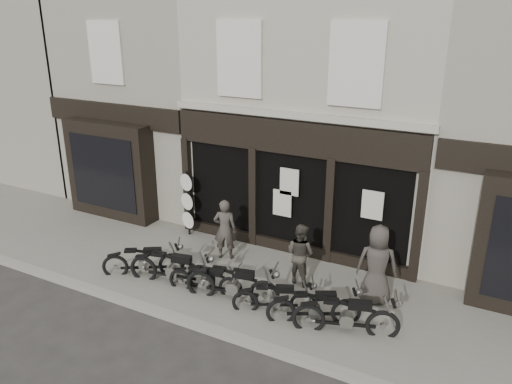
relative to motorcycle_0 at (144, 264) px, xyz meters
The scene contains 17 objects.
ground_plane 2.84m from the motorcycle_0, ahead, with size 90.00×90.00×0.00m, color #2D2B28.
pavement 2.98m from the motorcycle_0, 18.50° to the left, with size 30.00×4.20×0.12m, color slate.
kerb 3.08m from the motorcycle_0, 23.33° to the right, with size 30.00×0.25×0.13m, color gray.
central_building 7.57m from the motorcycle_0, 64.88° to the left, with size 7.30×6.22×8.34m.
neighbour_left 7.81m from the motorcycle_0, 120.83° to the left, with size 5.60×6.73×8.34m.
filler_left 13.67m from the motorcycle_0, 152.68° to the left, with size 11.00×6.00×8.20m, color gray.
motorcycle_0 is the anchor object (origin of this frame).
motorcycle_1 0.95m from the motorcycle_0, ahead, with size 2.31×0.80×1.12m.
motorcycle_2 1.92m from the motorcycle_0, ahead, with size 1.91×0.66×0.92m.
motorcycle_3 2.68m from the motorcycle_0, ahead, with size 2.30×0.82×1.12m.
motorcycle_4 3.77m from the motorcycle_0, ahead, with size 1.80×1.06×0.93m.
motorcycle_5 4.71m from the motorcycle_0, ahead, with size 1.93×1.23×1.01m.
motorcycle_6 5.47m from the motorcycle_0, ahead, with size 2.19×1.05×1.09m.
man_left 2.32m from the motorcycle_0, 51.99° to the left, with size 0.62×0.41×1.71m, color #413B35.
man_centre 4.07m from the motorcycle_0, 21.90° to the left, with size 0.77×0.60×1.58m, color #3B372F.
man_right 5.90m from the motorcycle_0, 14.89° to the left, with size 0.94×0.61×1.93m, color #3B3631.
advert_sign_post 2.65m from the motorcycle_0, 98.88° to the left, with size 0.52×0.34×2.15m.
Camera 1 is at (5.20, -8.90, 6.56)m, focal length 35.00 mm.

